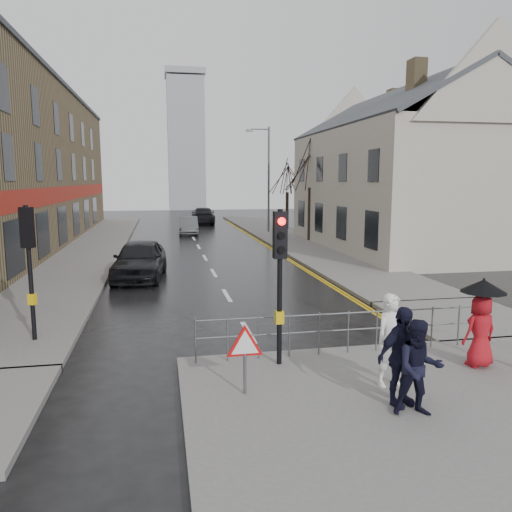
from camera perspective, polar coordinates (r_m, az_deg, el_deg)
name	(u,v)px	position (r m, az deg, el deg)	size (l,w,h in m)	color
ground	(272,374)	(11.08, 1.86, -13.29)	(120.00, 120.00, 0.00)	black
near_pavement	(505,439)	(9.32, 26.53, -18.20)	(10.00, 9.00, 0.14)	#605E5B
left_pavement	(94,244)	(33.53, -18.00, 1.29)	(4.00, 44.00, 0.14)	#605E5B
right_pavement	(284,236)	(36.33, 3.21, 2.25)	(4.00, 40.00, 0.14)	#605E5B
pavement_bridge_right	(462,318)	(16.22, 22.52, -6.54)	(4.00, 4.20, 0.14)	#605E5B
building_right_cream	(402,169)	(31.45, 16.39, 9.51)	(9.00, 16.40, 10.10)	#B8AEA0
church_tower	(186,145)	(72.28, -8.01, 12.47)	(5.00, 5.00, 18.00)	#93959B
traffic_signal_near_left	(280,260)	(10.64, 2.75, -0.44)	(0.28, 0.27, 3.40)	black
traffic_signal_far_left	(29,249)	(13.52, -24.54, 0.74)	(0.34, 0.33, 3.40)	black
guard_railing_front	(348,323)	(11.89, 10.53, -7.50)	(7.14, 0.04, 1.00)	#595B5E
warning_sign	(245,348)	(9.46, -1.28, -10.47)	(0.80, 0.07, 1.35)	#595B5E
street_lamp	(266,172)	(38.87, 1.20, 9.52)	(1.83, 0.25, 8.00)	#595B5E
tree_near	(310,165)	(33.49, 6.24, 10.35)	(2.40, 2.40, 6.58)	black
tree_far	(287,176)	(41.31, 3.61, 9.07)	(2.40, 2.40, 5.64)	black
pedestrian_a	(392,340)	(10.19, 15.24, -9.27)	(0.67, 0.44, 1.84)	white
pedestrian_b	(419,368)	(9.11, 18.15, -12.08)	(0.82, 0.64, 1.68)	black
pedestrian_with_umbrella	(481,318)	(11.79, 24.36, -6.45)	(0.96, 0.96, 1.92)	#AA131C
pedestrian_d	(401,356)	(9.39, 16.26, -10.96)	(1.06, 0.44, 1.81)	black
car_parked	(140,260)	(21.56, -13.15, -0.39)	(1.95, 4.84, 1.65)	black
car_mid	(188,226)	(38.69, -7.74, 3.47)	(1.42, 4.08, 1.34)	#484C4D
car_far	(203,216)	(47.83, -6.06, 4.61)	(2.17, 5.34, 1.55)	black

